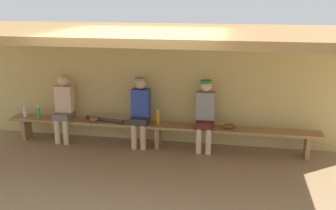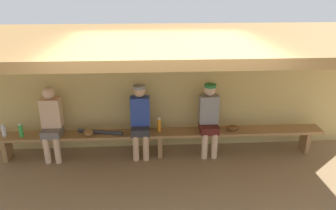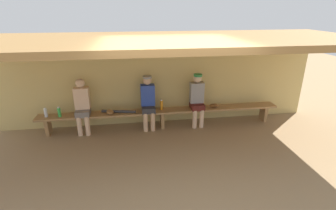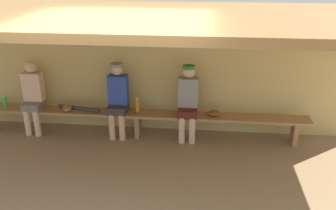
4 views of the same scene
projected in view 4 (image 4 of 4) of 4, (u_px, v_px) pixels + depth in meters
The scene contains 12 objects.
ground_plane at pixel (119, 184), 5.43m from camera, with size 24.00×24.00×0.00m, color #937754.
back_wall at pixel (141, 70), 6.85m from camera, with size 8.00×0.20×2.20m, color tan.
dugout_roof at pixel (123, 18), 5.21m from camera, with size 8.00×2.80×0.12m, color olive.
bench at pixel (138, 116), 6.71m from camera, with size 6.00×0.36×0.46m.
player_middle at pixel (188, 99), 6.49m from camera, with size 0.34×0.42×1.34m.
player_leftmost at pixel (33, 94), 6.76m from camera, with size 0.34×0.42×1.34m.
player_in_white at pixel (118, 97), 6.61m from camera, with size 0.34×0.42×1.34m.
water_bottle_clear at pixel (137, 105), 6.67m from camera, with size 0.07×0.07×0.26m.
water_bottle_blue at pixel (5, 102), 6.83m from camera, with size 0.07×0.07×0.24m.
baseball_glove_worn at pixel (214, 113), 6.54m from camera, with size 0.24×0.17×0.09m, color brown.
baseball_glove_tan at pixel (67, 108), 6.75m from camera, with size 0.24×0.17×0.09m, color olive.
baseball_bat at pixel (79, 108), 6.77m from camera, with size 0.07×0.07×0.83m, color #333338.
Camera 4 is at (1.17, -4.49, 3.12)m, focal length 40.22 mm.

